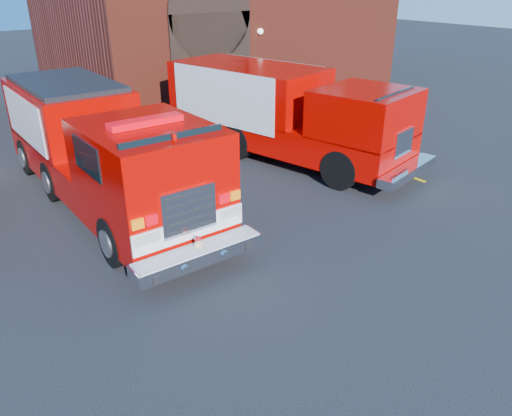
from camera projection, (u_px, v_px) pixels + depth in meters
ground at (223, 243)px, 10.90m from camera, size 100.00×100.00×0.00m
parking_stripe_near at (383, 167)px, 15.15m from camera, size 0.12×3.00×0.01m
parking_stripe_mid at (316, 143)px, 17.32m from camera, size 0.12×3.00×0.01m
parking_stripe_far at (263, 124)px, 19.49m from camera, size 0.12×3.00×0.01m
fire_engine at (102, 148)px, 12.26m from camera, size 2.64×9.02×2.78m
secondary_truck at (282, 111)px, 15.45m from camera, size 4.34×8.73×2.72m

